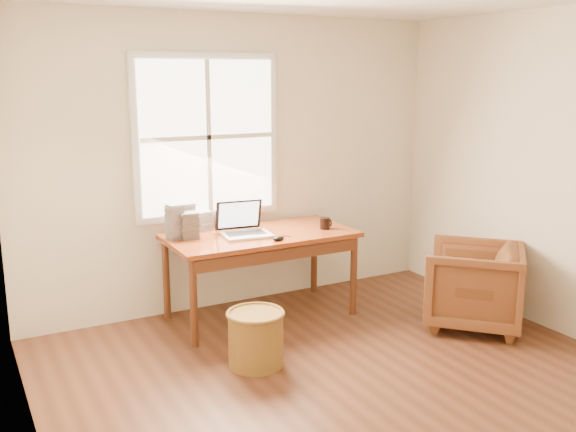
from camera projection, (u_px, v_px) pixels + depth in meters
name	position (u px, v px, depth m)	size (l,w,h in m)	color
room_shell	(372.00, 201.00, 3.94)	(4.04, 4.54, 2.64)	#57301E
desk	(260.00, 235.00, 5.49)	(1.60, 0.80, 0.04)	brown
armchair	(473.00, 285.00, 5.36)	(0.75, 0.77, 0.70)	brown
wicker_stool	(256.00, 339.00, 4.65)	(0.40, 0.40, 0.40)	olive
laptop	(247.00, 218.00, 5.34)	(0.43, 0.46, 0.33)	#B6B9BE
mouse	(278.00, 238.00, 5.24)	(0.11, 0.06, 0.04)	black
coffee_mug	(325.00, 223.00, 5.62)	(0.09, 0.09, 0.10)	black
cd_stack_a	(186.00, 217.00, 5.52)	(0.13, 0.11, 0.25)	silver
cd_stack_b	(189.00, 226.00, 5.28)	(0.14, 0.12, 0.22)	#26262B
cd_stack_c	(175.00, 222.00, 5.27)	(0.13, 0.11, 0.29)	#ACABB9
cd_stack_d	(203.00, 221.00, 5.57)	(0.14, 0.12, 0.17)	silver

